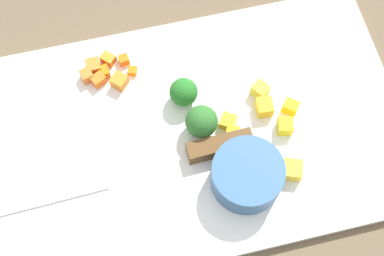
# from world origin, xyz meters

# --- Properties ---
(ground_plane) EXTENTS (4.00, 4.00, 0.00)m
(ground_plane) POSITION_xyz_m (0.00, 0.00, 0.00)
(ground_plane) COLOR brown
(cutting_board) EXTENTS (0.51, 0.31, 0.01)m
(cutting_board) POSITION_xyz_m (0.00, 0.00, 0.01)
(cutting_board) COLOR white
(cutting_board) RESTS_ON ground_plane
(prep_bowl) EXTENTS (0.08, 0.08, 0.04)m
(prep_bowl) POSITION_xyz_m (-0.05, 0.07, 0.03)
(prep_bowl) COLOR #345D87
(prep_bowl) RESTS_ON cutting_board
(chef_knife) EXTENTS (0.37, 0.04, 0.02)m
(chef_knife) POSITION_xyz_m (0.05, 0.03, 0.02)
(chef_knife) COLOR silver
(chef_knife) RESTS_ON cutting_board
(carrot_dice_0) EXTENTS (0.01, 0.01, 0.01)m
(carrot_dice_0) POSITION_xyz_m (0.06, -0.11, 0.02)
(carrot_dice_0) COLOR orange
(carrot_dice_0) RESTS_ON cutting_board
(carrot_dice_1) EXTENTS (0.02, 0.02, 0.02)m
(carrot_dice_1) POSITION_xyz_m (0.07, -0.08, 0.02)
(carrot_dice_1) COLOR orange
(carrot_dice_1) RESTS_ON cutting_board
(carrot_dice_2) EXTENTS (0.01, 0.01, 0.01)m
(carrot_dice_2) POSITION_xyz_m (0.05, -0.10, 0.02)
(carrot_dice_2) COLOR orange
(carrot_dice_2) RESTS_ON cutting_board
(carrot_dice_3) EXTENTS (0.02, 0.02, 0.01)m
(carrot_dice_3) POSITION_xyz_m (0.08, -0.12, 0.02)
(carrot_dice_3) COLOR orange
(carrot_dice_3) RESTS_ON cutting_board
(carrot_dice_4) EXTENTS (0.02, 0.02, 0.01)m
(carrot_dice_4) POSITION_xyz_m (0.11, -0.10, 0.02)
(carrot_dice_4) COLOR orange
(carrot_dice_4) RESTS_ON cutting_board
(carrot_dice_5) EXTENTS (0.02, 0.02, 0.01)m
(carrot_dice_5) POSITION_xyz_m (0.10, -0.09, 0.02)
(carrot_dice_5) COLOR orange
(carrot_dice_5) RESTS_ON cutting_board
(carrot_dice_6) EXTENTS (0.02, 0.02, 0.01)m
(carrot_dice_6) POSITION_xyz_m (0.10, -0.11, 0.02)
(carrot_dice_6) COLOR orange
(carrot_dice_6) RESTS_ON cutting_board
(carrot_dice_7) EXTENTS (0.02, 0.02, 0.01)m
(carrot_dice_7) POSITION_xyz_m (0.09, -0.10, 0.02)
(carrot_dice_7) COLOR orange
(carrot_dice_7) RESTS_ON cutting_board
(pepper_dice_0) EXTENTS (0.02, 0.02, 0.02)m
(pepper_dice_0) POSITION_xyz_m (-0.09, -0.03, 0.02)
(pepper_dice_0) COLOR yellow
(pepper_dice_0) RESTS_ON cutting_board
(pepper_dice_1) EXTENTS (0.03, 0.03, 0.01)m
(pepper_dice_1) POSITION_xyz_m (-0.04, 0.00, 0.02)
(pepper_dice_1) COLOR yellow
(pepper_dice_1) RESTS_ON cutting_board
(pepper_dice_2) EXTENTS (0.02, 0.02, 0.01)m
(pepper_dice_2) POSITION_xyz_m (-0.05, 0.02, 0.02)
(pepper_dice_2) COLOR yellow
(pepper_dice_2) RESTS_ON cutting_board
(pepper_dice_3) EXTENTS (0.02, 0.02, 0.02)m
(pepper_dice_3) POSITION_xyz_m (-0.11, 0.02, 0.02)
(pepper_dice_3) COLOR yellow
(pepper_dice_3) RESTS_ON cutting_board
(pepper_dice_4) EXTENTS (0.02, 0.02, 0.02)m
(pepper_dice_4) POSITION_xyz_m (-0.12, -0.00, 0.02)
(pepper_dice_4) COLOR yellow
(pepper_dice_4) RESTS_ON cutting_board
(pepper_dice_5) EXTENTS (0.02, 0.02, 0.02)m
(pepper_dice_5) POSITION_xyz_m (-0.09, -0.01, 0.02)
(pepper_dice_5) COLOR yellow
(pepper_dice_5) RESTS_ON cutting_board
(pepper_dice_6) EXTENTS (0.03, 0.03, 0.02)m
(pepper_dice_6) POSITION_xyz_m (-0.10, 0.08, 0.02)
(pepper_dice_6) COLOR yellow
(pepper_dice_6) RESTS_ON cutting_board
(broccoli_floret_0) EXTENTS (0.04, 0.04, 0.04)m
(broccoli_floret_0) POSITION_xyz_m (-0.01, -0.00, 0.03)
(broccoli_floret_0) COLOR #88C369
(broccoli_floret_0) RESTS_ON cutting_board
(broccoli_floret_1) EXTENTS (0.03, 0.03, 0.04)m
(broccoli_floret_1) POSITION_xyz_m (0.00, -0.04, 0.03)
(broccoli_floret_1) COLOR #8FBF59
(broccoli_floret_1) RESTS_ON cutting_board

